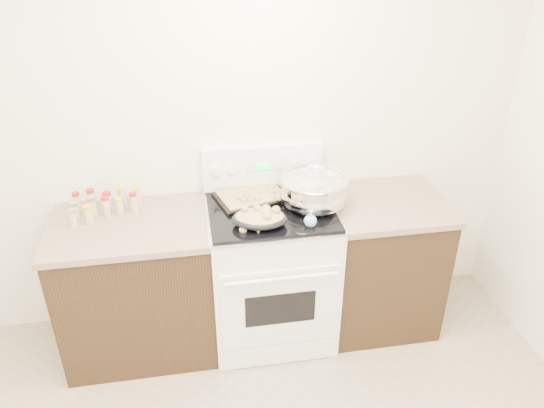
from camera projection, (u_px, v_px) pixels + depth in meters
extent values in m
cube|color=white|center=(204.00, 126.00, 3.21)|extent=(4.00, 0.05, 2.70)
cube|color=black|center=(139.00, 289.00, 3.29)|extent=(0.90, 0.64, 0.88)
cube|color=brown|center=(129.00, 226.00, 3.07)|extent=(0.93, 0.67, 0.04)
cube|color=black|center=(379.00, 264.00, 3.52)|extent=(0.70, 0.64, 0.88)
cube|color=brown|center=(386.00, 204.00, 3.30)|extent=(0.73, 0.67, 0.04)
cube|color=white|center=(271.00, 274.00, 3.39)|extent=(0.76, 0.66, 0.92)
cube|color=white|center=(280.00, 308.00, 3.11)|extent=(0.70, 0.01, 0.55)
cube|color=black|center=(280.00, 309.00, 3.10)|extent=(0.42, 0.01, 0.22)
cylinder|color=white|center=(282.00, 279.00, 2.96)|extent=(0.65, 0.02, 0.02)
cube|color=white|center=(280.00, 355.00, 3.29)|extent=(0.70, 0.01, 0.14)
cube|color=silver|center=(271.00, 211.00, 3.17)|extent=(0.78, 0.68, 0.01)
cube|color=black|center=(271.00, 209.00, 3.16)|extent=(0.74, 0.64, 0.01)
cube|color=white|center=(263.00, 166.00, 3.34)|extent=(0.76, 0.07, 0.28)
cylinder|color=white|center=(216.00, 171.00, 3.25)|extent=(0.06, 0.02, 0.06)
cylinder|color=white|center=(232.00, 170.00, 3.27)|extent=(0.06, 0.02, 0.06)
cylinder|color=white|center=(295.00, 165.00, 3.32)|extent=(0.06, 0.02, 0.06)
cylinder|color=white|center=(311.00, 164.00, 3.34)|extent=(0.06, 0.02, 0.06)
cube|color=#19E533|center=(264.00, 167.00, 3.30)|extent=(0.09, 0.00, 0.04)
cube|color=silver|center=(251.00, 168.00, 3.29)|extent=(0.05, 0.00, 0.05)
cube|color=silver|center=(276.00, 166.00, 3.31)|extent=(0.05, 0.00, 0.05)
ellipsoid|color=silver|center=(314.00, 193.00, 3.15)|extent=(0.45, 0.45, 0.24)
cylinder|color=silver|center=(313.00, 204.00, 3.19)|extent=(0.22, 0.22, 0.01)
torus|color=silver|center=(314.00, 179.00, 3.10)|extent=(0.41, 0.41, 0.02)
cylinder|color=silver|center=(314.00, 190.00, 3.14)|extent=(0.38, 0.38, 0.13)
cylinder|color=brown|center=(314.00, 181.00, 3.11)|extent=(0.36, 0.36, 0.00)
cube|color=beige|center=(327.00, 178.00, 3.13)|extent=(0.04, 0.04, 0.03)
cube|color=beige|center=(330.00, 177.00, 3.15)|extent=(0.04, 0.04, 0.03)
cube|color=beige|center=(331.00, 190.00, 3.00)|extent=(0.04, 0.04, 0.02)
cube|color=beige|center=(304.00, 171.00, 3.21)|extent=(0.04, 0.04, 0.03)
cube|color=beige|center=(303.00, 187.00, 3.03)|extent=(0.05, 0.05, 0.03)
cube|color=beige|center=(322.00, 170.00, 3.23)|extent=(0.04, 0.04, 0.03)
cube|color=beige|center=(340.00, 183.00, 3.08)|extent=(0.04, 0.04, 0.02)
cube|color=beige|center=(301.00, 181.00, 3.10)|extent=(0.05, 0.05, 0.03)
cube|color=beige|center=(331.00, 174.00, 3.18)|extent=(0.05, 0.05, 0.03)
cube|color=beige|center=(339.00, 183.00, 3.08)|extent=(0.03, 0.03, 0.03)
cube|color=beige|center=(335.00, 175.00, 3.17)|extent=(0.04, 0.04, 0.02)
cube|color=beige|center=(317.00, 172.00, 3.20)|extent=(0.03, 0.03, 0.02)
cube|color=beige|center=(313.00, 187.00, 3.03)|extent=(0.04, 0.04, 0.03)
cube|color=beige|center=(300.00, 179.00, 3.12)|extent=(0.04, 0.04, 0.03)
ellipsoid|color=black|center=(260.00, 219.00, 2.97)|extent=(0.35, 0.27, 0.08)
ellipsoid|color=tan|center=(260.00, 217.00, 2.97)|extent=(0.31, 0.24, 0.06)
sphere|color=tan|center=(276.00, 210.00, 2.96)|extent=(0.05, 0.05, 0.05)
sphere|color=tan|center=(267.00, 216.00, 2.91)|extent=(0.05, 0.05, 0.05)
sphere|color=tan|center=(245.00, 209.00, 2.97)|extent=(0.04, 0.04, 0.04)
sphere|color=tan|center=(264.00, 213.00, 2.95)|extent=(0.04, 0.04, 0.04)
sphere|color=tan|center=(261.00, 210.00, 2.97)|extent=(0.04, 0.04, 0.04)
sphere|color=tan|center=(266.00, 209.00, 2.98)|extent=(0.05, 0.05, 0.05)
sphere|color=tan|center=(267.00, 212.00, 2.95)|extent=(0.05, 0.05, 0.05)
sphere|color=tan|center=(257.00, 208.00, 2.98)|extent=(0.04, 0.04, 0.04)
cube|color=black|center=(252.00, 197.00, 3.26)|extent=(0.49, 0.40, 0.02)
cube|color=tan|center=(252.00, 195.00, 3.25)|extent=(0.43, 0.35, 0.02)
sphere|color=tan|center=(271.00, 187.00, 3.31)|extent=(0.04, 0.04, 0.04)
sphere|color=tan|center=(273.00, 187.00, 3.32)|extent=(0.03, 0.03, 0.03)
sphere|color=tan|center=(272.00, 192.00, 3.27)|extent=(0.05, 0.05, 0.05)
sphere|color=tan|center=(274.00, 197.00, 3.20)|extent=(0.03, 0.03, 0.03)
sphere|color=tan|center=(244.00, 200.00, 3.16)|extent=(0.04, 0.04, 0.04)
sphere|color=tan|center=(247.00, 196.00, 3.22)|extent=(0.05, 0.05, 0.05)
sphere|color=tan|center=(279.00, 199.00, 3.19)|extent=(0.03, 0.03, 0.03)
sphere|color=tan|center=(240.00, 198.00, 3.19)|extent=(0.04, 0.04, 0.04)
sphere|color=tan|center=(251.00, 200.00, 3.17)|extent=(0.04, 0.04, 0.04)
sphere|color=tan|center=(257.00, 199.00, 3.18)|extent=(0.04, 0.04, 0.04)
cylinder|color=tan|center=(247.00, 220.00, 3.02)|extent=(0.11, 0.27, 0.01)
sphere|color=tan|center=(243.00, 230.00, 2.92)|extent=(0.04, 0.04, 0.04)
sphere|color=#7BACB8|center=(310.00, 221.00, 2.98)|extent=(0.07, 0.07, 0.07)
cylinder|color=#7BACB8|center=(314.00, 208.00, 3.06)|extent=(0.11, 0.22, 0.07)
cylinder|color=#BFB28C|center=(77.00, 203.00, 3.16)|extent=(0.04, 0.04, 0.10)
cylinder|color=#B21414|center=(75.00, 194.00, 3.13)|extent=(0.04, 0.04, 0.02)
cylinder|color=#BFB28C|center=(92.00, 200.00, 3.17)|extent=(0.05, 0.05, 0.11)
cylinder|color=#B21414|center=(90.00, 191.00, 3.14)|extent=(0.05, 0.05, 0.02)
cylinder|color=#BFB28C|center=(108.00, 201.00, 3.19)|extent=(0.05, 0.05, 0.09)
cylinder|color=#B21414|center=(106.00, 194.00, 3.16)|extent=(0.05, 0.05, 0.02)
cylinder|color=#BFB28C|center=(123.00, 198.00, 3.20)|extent=(0.05, 0.05, 0.11)
cylinder|color=gold|center=(121.00, 188.00, 3.17)|extent=(0.05, 0.05, 0.02)
cylinder|color=#BFB28C|center=(138.00, 198.00, 3.20)|extent=(0.04, 0.04, 0.10)
cylinder|color=gold|center=(136.00, 190.00, 3.17)|extent=(0.04, 0.04, 0.02)
cylinder|color=#BFB28C|center=(75.00, 212.00, 3.08)|extent=(0.04, 0.04, 0.09)
cylinder|color=#B2B2B7|center=(73.00, 204.00, 3.06)|extent=(0.04, 0.04, 0.02)
cylinder|color=#BFB28C|center=(93.00, 208.00, 3.10)|extent=(0.04, 0.04, 0.11)
cylinder|color=#B2B2B7|center=(91.00, 199.00, 3.07)|extent=(0.05, 0.05, 0.02)
cylinder|color=#BFB28C|center=(106.00, 208.00, 3.10)|extent=(0.04, 0.04, 0.11)
cylinder|color=#B21414|center=(105.00, 198.00, 3.07)|extent=(0.04, 0.04, 0.02)
cylinder|color=#BFB28C|center=(120.00, 207.00, 3.12)|extent=(0.04, 0.04, 0.09)
cylinder|color=gold|center=(119.00, 199.00, 3.10)|extent=(0.05, 0.05, 0.02)
cylinder|color=#BFB28C|center=(134.00, 204.00, 3.13)|extent=(0.04, 0.04, 0.11)
cylinder|color=#B21414|center=(133.00, 194.00, 3.10)|extent=(0.04, 0.04, 0.02)
cylinder|color=#BFB28C|center=(73.00, 219.00, 3.00)|extent=(0.04, 0.04, 0.09)
cylinder|color=#B2B2B7|center=(71.00, 211.00, 2.97)|extent=(0.04, 0.04, 0.02)
cylinder|color=#BFB28C|center=(89.00, 216.00, 3.02)|extent=(0.05, 0.05, 0.10)
cylinder|color=gold|center=(87.00, 207.00, 2.99)|extent=(0.05, 0.05, 0.02)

